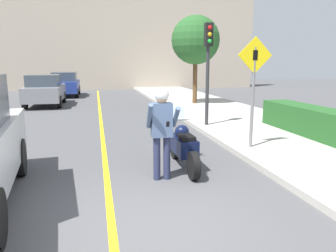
{
  "coord_description": "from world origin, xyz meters",
  "views": [
    {
      "loc": [
        -0.74,
        -4.28,
        2.26
      ],
      "look_at": [
        0.77,
        2.61,
        0.91
      ],
      "focal_mm": 35.0,
      "sensor_mm": 36.0,
      "label": 1
    }
  ],
  "objects": [
    {
      "name": "person_biker",
      "position": [
        0.47,
        1.8,
        1.13
      ],
      "size": [
        0.59,
        0.49,
        1.83
      ],
      "color": "#282D4C",
      "rests_on": "ground"
    },
    {
      "name": "hedge_row",
      "position": [
        5.6,
        4.11,
        0.55
      ],
      "size": [
        0.9,
        4.72,
        0.83
      ],
      "color": "#235623",
      "rests_on": "sidewalk_curb"
    },
    {
      "name": "motorcycle",
      "position": [
        1.07,
        2.42,
        0.49
      ],
      "size": [
        0.62,
        2.1,
        1.27
      ],
      "color": "black",
      "rests_on": "ground"
    },
    {
      "name": "crossing_sign",
      "position": [
        3.12,
        3.31,
        1.81
      ],
      "size": [
        0.91,
        0.08,
        2.77
      ],
      "color": "slate",
      "rests_on": "sidewalk_curb"
    },
    {
      "name": "parked_car_blue",
      "position": [
        -2.84,
        19.78,
        0.86
      ],
      "size": [
        1.88,
        4.2,
        1.68
      ],
      "color": "black",
      "rests_on": "ground"
    },
    {
      "name": "street_tree",
      "position": [
        4.51,
        12.8,
        3.47
      ],
      "size": [
        2.56,
        2.56,
        4.63
      ],
      "color": "brown",
      "rests_on": "sidewalk_curb"
    },
    {
      "name": "road_center_line",
      "position": [
        -0.6,
        6.0,
        0.0
      ],
      "size": [
        0.12,
        36.0,
        0.01
      ],
      "color": "yellow",
      "rests_on": "ground"
    },
    {
      "name": "ground_plane",
      "position": [
        0.0,
        0.0,
        0.0
      ],
      "size": [
        80.0,
        80.0,
        0.0
      ],
      "primitive_type": "plane",
      "color": "#4C4C4F"
    },
    {
      "name": "traffic_light",
      "position": [
        3.02,
        6.5,
        2.55
      ],
      "size": [
        0.26,
        0.3,
        3.45
      ],
      "color": "#2D2D30",
      "rests_on": "sidewalk_curb"
    },
    {
      "name": "building_backdrop",
      "position": [
        0.0,
        26.0,
        4.38
      ],
      "size": [
        28.0,
        1.2,
        8.77
      ],
      "color": "#B2A38E",
      "rests_on": "ground"
    },
    {
      "name": "sidewalk_curb",
      "position": [
        4.8,
        4.0,
        0.07
      ],
      "size": [
        4.4,
        44.0,
        0.14
      ],
      "color": "#ADA89E",
      "rests_on": "ground"
    },
    {
      "name": "parked_car_grey",
      "position": [
        -3.44,
        14.53,
        0.86
      ],
      "size": [
        1.88,
        4.2,
        1.68
      ],
      "color": "black",
      "rests_on": "ground"
    }
  ]
}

